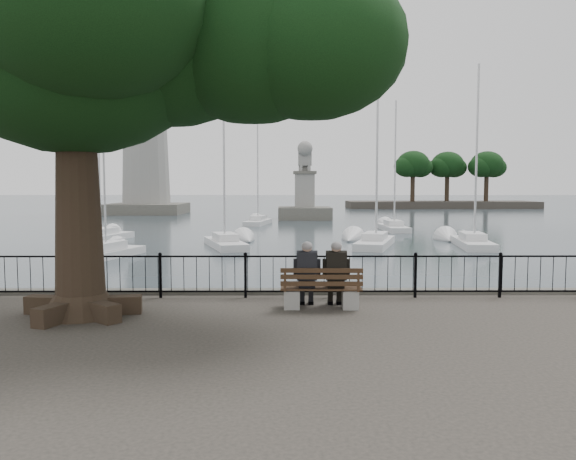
{
  "coord_description": "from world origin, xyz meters",
  "views": [
    {
      "loc": [
        -0.06,
        -10.56,
        2.64
      ],
      "look_at": [
        0.0,
        2.5,
        1.6
      ],
      "focal_mm": 35.0,
      "sensor_mm": 36.0,
      "label": 1
    }
  ],
  "objects_px": {
    "person_left": "(307,277)",
    "person_right": "(336,277)",
    "tree": "(117,29)",
    "lion_monument": "(305,200)",
    "bench": "(321,294)",
    "lighthouse": "(145,116)"
  },
  "relations": [
    {
      "from": "bench",
      "to": "lighthouse",
      "type": "xyz_separation_m",
      "value": [
        -18.71,
        60.69,
        11.11
      ]
    },
    {
      "from": "person_left",
      "to": "person_right",
      "type": "relative_size",
      "value": 1.0
    },
    {
      "from": "person_left",
      "to": "lighthouse",
      "type": "distance_m",
      "value": 64.22
    },
    {
      "from": "tree",
      "to": "lion_monument",
      "type": "relative_size",
      "value": 1.27
    },
    {
      "from": "bench",
      "to": "tree",
      "type": "distance_m",
      "value": 6.81
    },
    {
      "from": "person_right",
      "to": "lighthouse",
      "type": "distance_m",
      "value": 64.42
    },
    {
      "from": "bench",
      "to": "person_right",
      "type": "xyz_separation_m",
      "value": [
        0.32,
        0.09,
        0.35
      ]
    },
    {
      "from": "tree",
      "to": "lighthouse",
      "type": "xyz_separation_m",
      "value": [
        -14.6,
        61.16,
        5.7
      ]
    },
    {
      "from": "person_right",
      "to": "person_left",
      "type": "bearing_deg",
      "value": 178.73
    },
    {
      "from": "person_left",
      "to": "lion_monument",
      "type": "distance_m",
      "value": 48.55
    },
    {
      "from": "bench",
      "to": "lion_monument",
      "type": "xyz_separation_m",
      "value": [
        1.29,
        48.63,
        0.77
      ]
    },
    {
      "from": "lion_monument",
      "to": "bench",
      "type": "bearing_deg",
      "value": -91.52
    },
    {
      "from": "bench",
      "to": "person_right",
      "type": "bearing_deg",
      "value": 16.2
    },
    {
      "from": "lighthouse",
      "to": "person_left",
      "type": "bearing_deg",
      "value": -73.1
    },
    {
      "from": "person_left",
      "to": "lion_monument",
      "type": "height_order",
      "value": "lion_monument"
    },
    {
      "from": "person_right",
      "to": "lighthouse",
      "type": "height_order",
      "value": "lighthouse"
    },
    {
      "from": "person_right",
      "to": "lion_monument",
      "type": "height_order",
      "value": "lion_monument"
    },
    {
      "from": "bench",
      "to": "person_right",
      "type": "height_order",
      "value": "person_right"
    },
    {
      "from": "bench",
      "to": "lighthouse",
      "type": "bearing_deg",
      "value": 107.13
    },
    {
      "from": "lighthouse",
      "to": "tree",
      "type": "bearing_deg",
      "value": -76.58
    },
    {
      "from": "person_left",
      "to": "tree",
      "type": "xyz_separation_m",
      "value": [
        -3.81,
        -0.58,
        5.06
      ]
    },
    {
      "from": "person_left",
      "to": "person_right",
      "type": "distance_m",
      "value": 0.62
    }
  ]
}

